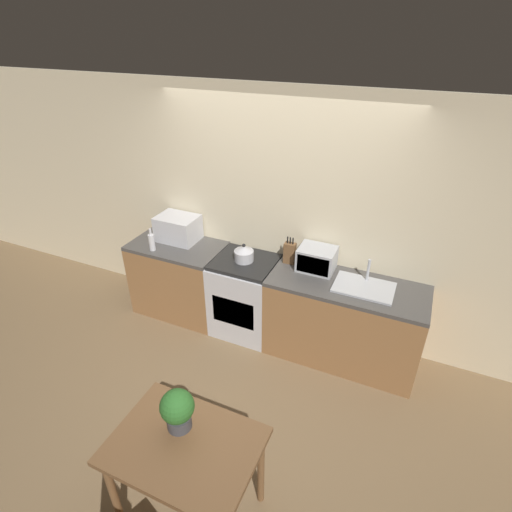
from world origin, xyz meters
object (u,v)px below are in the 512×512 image
Objects in this scene: kettle at (244,253)px; dining_table at (185,454)px; stove_range at (245,296)px; toaster_oven at (317,259)px; bottle at (152,242)px; microwave at (178,228)px.

kettle is 0.22× the size of dining_table.
toaster_oven is at bearing 11.16° from stove_range.
toaster_oven is at bearing 11.18° from bottle.
dining_table is (0.53, -1.99, -0.31)m from kettle.
kettle is at bearing 104.92° from dining_table.
microwave reaches higher than bottle.
stove_range is 1.18m from bottle.
microwave is (-0.89, 0.12, 0.60)m from stove_range.
stove_range is 4.41× the size of kettle.
microwave is 1.62m from toaster_oven.
microwave reaches higher than toaster_oven.
kettle is 1.03m from bottle.
kettle is at bearing -169.20° from toaster_oven.
microwave is at bearing -179.14° from toaster_oven.
microwave is at bearing 123.87° from dining_table.
kettle is at bearing 11.45° from bottle.
bottle is 1.78m from toaster_oven.
stove_range is 0.96× the size of dining_table.
toaster_oven is at bearing 84.39° from dining_table.
toaster_oven is (0.74, 0.14, 0.04)m from kettle.
toaster_oven is (1.62, 0.02, -0.03)m from microwave.
dining_table is at bearing -95.61° from toaster_oven.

